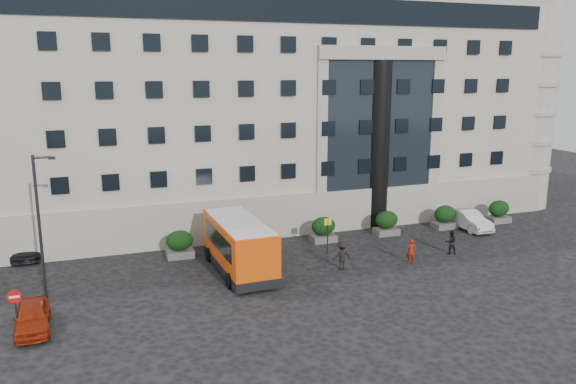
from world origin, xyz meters
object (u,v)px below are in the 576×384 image
Objects in this scene: hedge_a at (180,244)px; parked_car_c at (27,244)px; hedge_c at (323,229)px; minibus at (239,244)px; pedestrian_a at (411,251)px; hedge_e at (445,217)px; bus_stop_sign at (328,230)px; hedge_f at (499,211)px; hedge_b at (255,236)px; parked_car_a at (32,317)px; pedestrian_b at (451,242)px; no_entry_sign at (15,304)px; pedestrian_c at (342,256)px; white_taxi at (469,220)px; street_lamp at (40,223)px; parked_car_d at (7,242)px; hedge_d at (387,223)px.

hedge_a is 10.45m from parked_car_c.
hedge_a and hedge_c have the same top height.
pedestrian_a is at bearing -14.00° from minibus.
hedge_e is 11.67m from bus_stop_sign.
hedge_f reaches higher than pedestrian_a.
hedge_b is at bearing 180.00° from hedge_c.
minibus is at bearing -35.87° from parked_car_c.
pedestrian_a is (-12.14, -6.24, -0.11)m from hedge_f.
parked_car_c is (-19.16, 6.79, -0.99)m from bus_stop_sign.
bus_stop_sign is (-16.50, -2.80, 0.80)m from hedge_f.
pedestrian_b reaches higher than parked_car_a.
pedestrian_b is (7.09, -5.44, -0.12)m from hedge_c.
hedge_a is at bearing 180.00° from hedge_b.
no_entry_sign is at bearing -148.10° from hedge_b.
pedestrian_c is (18.17, 3.06, -0.74)m from no_entry_sign.
minibus is 14.99m from parked_car_c.
minibus is 1.55× the size of parked_car_c.
bus_stop_sign is at bearing -94.44° from pedestrian_c.
hedge_f is (20.80, 0.00, 0.00)m from hedge_b.
white_taxi is (22.45, -0.82, -0.19)m from hedge_a.
hedge_e is at bearing 13.92° from bus_stop_sign.
hedge_c reaches higher than white_taxi.
white_taxi is 2.74× the size of pedestrian_a.
bus_stop_sign is at bearing -170.37° from hedge_f.
pedestrian_c is at bearing -3.27° from street_lamp.
hedge_f is (15.60, 0.00, 0.00)m from hedge_c.
bus_stop_sign is at bearing 1.20° from pedestrian_b.
street_lamp is 1.78× the size of white_taxi.
pedestrian_a is at bearing -152.79° from hedge_f.
no_entry_sign is 0.59× the size of parked_car_a.
street_lamp reaches higher than parked_car_d.
pedestrian_b is (-3.31, -5.44, -0.12)m from hedge_e.
hedge_e is at bearing 0.00° from hedge_d.
parked_car_d is (-31.82, 5.36, -0.27)m from hedge_e.
parked_car_c is (-25.26, 3.99, -0.19)m from hedge_d.
hedge_a is 1.00× the size of hedge_e.
parked_car_c is at bearing 92.93° from no_entry_sign.
parked_car_c is (-35.66, 3.99, -0.19)m from hedge_f.
white_taxi is (6.85, -0.82, -0.19)m from hedge_d.
hedge_b is 7.01m from pedestrian_c.
minibus reaches higher than hedge_e.
pedestrian_a is at bearing 3.07° from parked_car_a.
street_lamp reaches higher than minibus.
hedge_b is at bearing 31.90° from no_entry_sign.
hedge_c is at bearing 180.00° from hedge_f.
parked_car_c is at bearing 172.27° from white_taxi.
minibus is at bearing -170.39° from hedge_f.
pedestrian_b is at bearing -17.27° from hedge_a.
hedge_f is at bearing -128.09° from pedestrian_a.
parked_car_c is at bearing 160.47° from bus_stop_sign.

